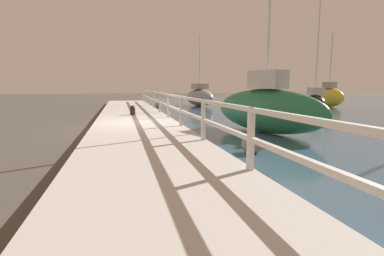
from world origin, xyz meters
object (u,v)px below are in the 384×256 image
object	(u,v)px
sailboat_green	(266,108)
sailboat_yellow	(329,96)
sailboat_gray	(200,97)
sailboat_black	(315,101)
mooring_bollard	(133,110)

from	to	relation	value
sailboat_green	sailboat_yellow	size ratio (longest dim) A/B	1.44
sailboat_gray	sailboat_green	bearing A→B (deg)	-105.23
sailboat_green	sailboat_gray	world-z (taller)	sailboat_green
sailboat_black	sailboat_yellow	bearing A→B (deg)	59.98
sailboat_green	sailboat_black	bearing A→B (deg)	25.69
sailboat_green	sailboat_black	xyz separation A→B (m)	(7.78, 8.04, -0.21)
sailboat_green	sailboat_yellow	world-z (taller)	sailboat_green
sailboat_yellow	sailboat_gray	xyz separation A→B (m)	(-10.14, 3.27, -0.05)
sailboat_green	sailboat_black	world-z (taller)	sailboat_green
mooring_bollard	sailboat_green	world-z (taller)	sailboat_green
mooring_bollard	sailboat_gray	distance (m)	11.41
sailboat_yellow	sailboat_black	world-z (taller)	sailboat_black
mooring_bollard	sailboat_yellow	xyz separation A→B (m)	(16.15, 6.42, 0.33)
sailboat_yellow	sailboat_black	bearing A→B (deg)	-134.90
mooring_bollard	sailboat_black	bearing A→B (deg)	13.51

